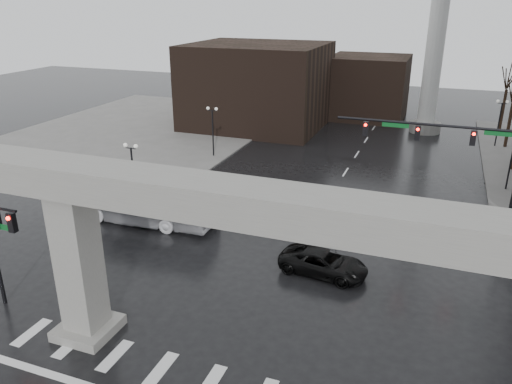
# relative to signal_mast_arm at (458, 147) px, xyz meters

# --- Properties ---
(ground) EXTENTS (160.00, 160.00, 0.00)m
(ground) POSITION_rel_signal_mast_arm_xyz_m (-8.99, -18.80, -5.83)
(ground) COLOR black
(ground) RESTS_ON ground
(sidewalk_nw) EXTENTS (28.00, 36.00, 0.15)m
(sidewalk_nw) POSITION_rel_signal_mast_arm_xyz_m (-34.99, 17.20, -5.75)
(sidewalk_nw) COLOR slate
(sidewalk_nw) RESTS_ON ground
(elevated_guideway) EXTENTS (48.00, 2.60, 8.70)m
(elevated_guideway) POSITION_rel_signal_mast_arm_xyz_m (-7.73, -18.80, 1.05)
(elevated_guideway) COLOR gray
(elevated_guideway) RESTS_ON ground
(building_far_left) EXTENTS (16.00, 14.00, 10.00)m
(building_far_left) POSITION_rel_signal_mast_arm_xyz_m (-22.99, 23.20, -0.83)
(building_far_left) COLOR black
(building_far_left) RESTS_ON ground
(building_far_mid) EXTENTS (10.00, 10.00, 8.00)m
(building_far_mid) POSITION_rel_signal_mast_arm_xyz_m (-10.99, 33.20, -1.83)
(building_far_mid) COLOR black
(building_far_mid) RESTS_ON ground
(smokestack) EXTENTS (3.60, 3.60, 30.00)m
(smokestack) POSITION_rel_signal_mast_arm_xyz_m (-2.99, 27.20, 7.52)
(smokestack) COLOR silver
(smokestack) RESTS_ON ground
(signal_mast_arm) EXTENTS (12.12, 0.43, 8.00)m
(signal_mast_arm) POSITION_rel_signal_mast_arm_xyz_m (0.00, 0.00, 0.00)
(signal_mast_arm) COLOR black
(signal_mast_arm) RESTS_ON ground
(lamp_right_2) EXTENTS (1.22, 0.32, 5.11)m
(lamp_right_2) POSITION_rel_signal_mast_arm_xyz_m (4.51, 23.20, -2.36)
(lamp_right_2) COLOR black
(lamp_right_2) RESTS_ON ground
(lamp_left_0) EXTENTS (1.22, 0.32, 5.11)m
(lamp_left_0) POSITION_rel_signal_mast_arm_xyz_m (-22.49, -4.80, -2.36)
(lamp_left_0) COLOR black
(lamp_left_0) RESTS_ON ground
(lamp_left_1) EXTENTS (1.22, 0.32, 5.11)m
(lamp_left_1) POSITION_rel_signal_mast_arm_xyz_m (-22.49, 9.20, -2.36)
(lamp_left_1) COLOR black
(lamp_left_1) RESTS_ON ground
(lamp_left_2) EXTENTS (1.22, 0.32, 5.11)m
(lamp_left_2) POSITION_rel_signal_mast_arm_xyz_m (-22.49, 23.20, -2.36)
(lamp_left_2) COLOR black
(lamp_left_2) RESTS_ON ground
(tree_right_3) EXTENTS (1.11, 1.66, 8.02)m
(tree_right_3) POSITION_rel_signal_mast_arm_xyz_m (5.54, 23.22, -2.85)
(tree_right_3) COLOR black
(tree_right_3) RESTS_ON ground
(tree_right_4) EXTENTS (1.12, 1.69, 8.19)m
(tree_right_4) POSITION_rel_signal_mast_arm_xyz_m (5.54, 31.22, -2.79)
(tree_right_4) COLOR black
(tree_right_4) RESTS_ON ground
(pickup_truck) EXTENTS (5.39, 2.97, 1.43)m
(pickup_truck) POSITION_rel_signal_mast_arm_xyz_m (-6.66, -9.41, -5.11)
(pickup_truck) COLOR black
(pickup_truck) RESTS_ON ground
(city_bus) EXTENTS (12.24, 3.18, 3.39)m
(city_bus) POSITION_rel_signal_mast_arm_xyz_m (-21.21, -6.80, -4.13)
(city_bus) COLOR #BCBBC0
(city_bus) RESTS_ON ground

